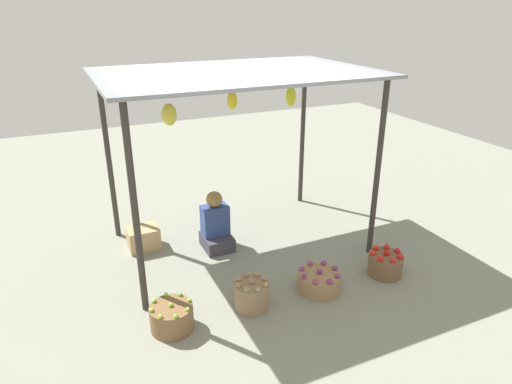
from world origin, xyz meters
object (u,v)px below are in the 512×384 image
object	(u,v)px
basket_purple_onions	(319,281)
basket_red_tomatoes	(385,264)
basket_potatoes	(252,295)
vendor_person	(216,226)
basket_limes	(172,317)
wooden_crate_near_vendor	(144,238)

from	to	relation	value
basket_purple_onions	basket_red_tomatoes	distance (m)	0.88
basket_potatoes	vendor_person	bearing A→B (deg)	86.00
basket_purple_onions	basket_limes	bearing A→B (deg)	178.80
vendor_person	basket_limes	world-z (taller)	vendor_person
vendor_person	basket_purple_onions	xyz separation A→B (m)	(0.72, -1.40, -0.19)
vendor_person	basket_potatoes	bearing A→B (deg)	-94.00
basket_purple_onions	wooden_crate_near_vendor	xyz separation A→B (m)	(-1.59, 1.76, 0.04)
basket_potatoes	wooden_crate_near_vendor	distance (m)	1.91
vendor_person	basket_red_tomatoes	world-z (taller)	vendor_person
vendor_person	basket_purple_onions	world-z (taller)	vendor_person
basket_limes	basket_potatoes	xyz separation A→B (m)	(0.86, -0.02, 0.02)
basket_red_tomatoes	vendor_person	bearing A→B (deg)	137.96
basket_red_tomatoes	wooden_crate_near_vendor	size ratio (longest dim) A/B	1.03
basket_purple_onions	basket_red_tomatoes	size ratio (longest dim) A/B	1.19
vendor_person	wooden_crate_near_vendor	xyz separation A→B (m)	(-0.88, 0.36, -0.15)
basket_purple_onions	vendor_person	bearing A→B (deg)	117.16
basket_purple_onions	wooden_crate_near_vendor	world-z (taller)	wooden_crate_near_vendor
vendor_person	basket_potatoes	world-z (taller)	vendor_person
basket_potatoes	basket_purple_onions	size ratio (longest dim) A/B	0.76
basket_potatoes	basket_red_tomatoes	xyz separation A→B (m)	(1.70, -0.06, -0.02)
basket_limes	basket_potatoes	distance (m)	0.86
vendor_person	basket_red_tomatoes	xyz separation A→B (m)	(1.60, -1.44, -0.16)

